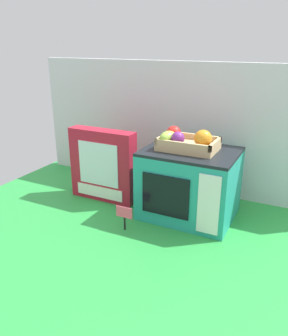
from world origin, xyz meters
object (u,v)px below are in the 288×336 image
Objects in this scene: toy_microwave at (189,184)px; food_groups_crate at (186,142)px; price_sign at (124,215)px; cookie_set_box at (103,165)px.

toy_microwave is 0.18m from food_groups_crate.
toy_microwave is at bearing 52.13° from price_sign.
toy_microwave is at bearing 13.88° from food_groups_crate.
food_groups_crate is at bearing 2.40° from cookie_set_box.
food_groups_crate is (-0.02, -0.01, 0.18)m from toy_microwave.
price_sign is (-0.16, -0.23, -0.26)m from food_groups_crate.
food_groups_crate is at bearing -166.12° from toy_microwave.
food_groups_crate reaches higher than price_sign.
cookie_set_box reaches higher than toy_microwave.
toy_microwave reaches higher than price_sign.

